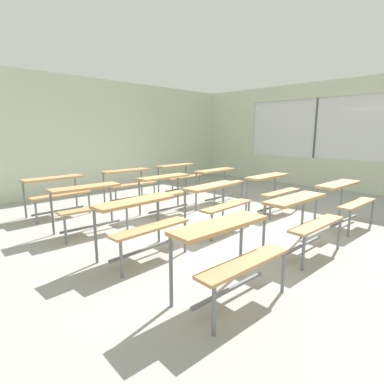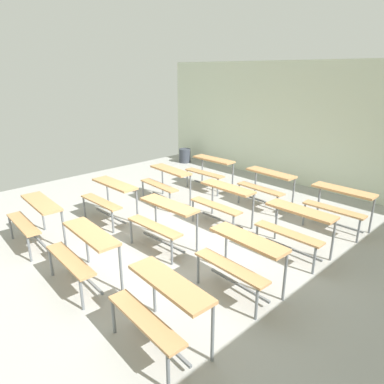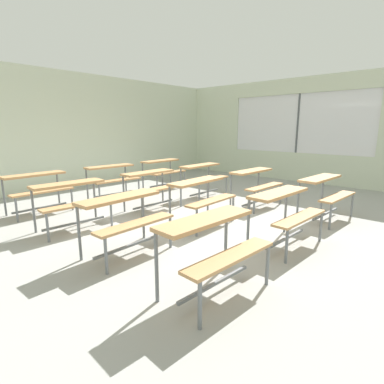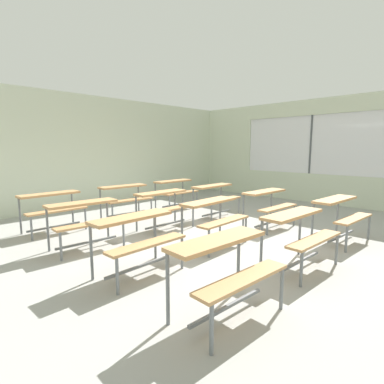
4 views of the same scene
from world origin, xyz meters
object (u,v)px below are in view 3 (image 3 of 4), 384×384
at_px(desk_bench_r2c1, 152,181).
at_px(desk_bench_r3c0, 37,184).
at_px(desk_bench_r0c0, 214,238).
at_px(desk_bench_r3c2, 163,167).
at_px(desk_bench_r2c2, 204,173).
at_px(desk_bench_r3c1, 112,174).
at_px(desk_bench_r1c1, 202,191).
at_px(desk_bench_r1c2, 256,179).
at_px(desk_bench_r1c0, 125,211).
at_px(desk_bench_r0c2, 326,188).
at_px(desk_bench_r0c1, 286,206).
at_px(desk_bench_r2c0, 72,195).

height_order(desk_bench_r2c1, desk_bench_r3c0, same).
relative_size(desk_bench_r0c0, desk_bench_r3c2, 1.02).
distance_m(desk_bench_r2c1, desk_bench_r2c2, 1.53).
distance_m(desk_bench_r0c0, desk_bench_r3c1, 4.50).
height_order(desk_bench_r0c0, desk_bench_r1c1, same).
xyz_separation_m(desk_bench_r1c1, desk_bench_r3c2, (1.64, 2.75, 0.00)).
bearing_deg(desk_bench_r1c2, desk_bench_r2c1, 139.89).
height_order(desk_bench_r0c0, desk_bench_r1c0, same).
relative_size(desk_bench_r3c0, desk_bench_r3c1, 0.99).
relative_size(desk_bench_r0c2, desk_bench_r1c0, 1.01).
relative_size(desk_bench_r3c0, desk_bench_r3c2, 1.01).
relative_size(desk_bench_r0c2, desk_bench_r3c2, 1.02).
distance_m(desk_bench_r0c1, desk_bench_r0c2, 1.61).
xyz_separation_m(desk_bench_r0c2, desk_bench_r2c0, (-3.24, 2.76, 0.00)).
bearing_deg(desk_bench_r0c1, desk_bench_r2c1, 92.28).
relative_size(desk_bench_r2c2, desk_bench_r3c0, 0.99).
bearing_deg(desk_bench_r2c0, desk_bench_r0c1, -56.67).
bearing_deg(desk_bench_r1c0, desk_bench_r2c0, 88.63).
height_order(desk_bench_r0c2, desk_bench_r2c2, same).
relative_size(desk_bench_r0c2, desk_bench_r1c1, 1.00).
relative_size(desk_bench_r1c0, desk_bench_r1c1, 0.99).
distance_m(desk_bench_r1c0, desk_bench_r3c1, 3.23).
bearing_deg(desk_bench_r2c1, desk_bench_r1c2, -42.27).
bearing_deg(desk_bench_r2c0, desk_bench_r2c2, 2.33).
xyz_separation_m(desk_bench_r2c0, desk_bench_r2c2, (3.17, -0.03, 0.00)).
xyz_separation_m(desk_bench_r0c2, desk_bench_r3c0, (-3.24, 4.14, 0.00)).
bearing_deg(desk_bench_r2c2, desk_bench_r0c2, -88.74).
distance_m(desk_bench_r2c2, desk_bench_r3c0, 3.46).
bearing_deg(desk_bench_r0c0, desk_bench_r2c2, 44.50).
relative_size(desk_bench_r0c0, desk_bench_r2c0, 1.00).
distance_m(desk_bench_r0c0, desk_bench_r3c0, 4.19).
height_order(desk_bench_r0c0, desk_bench_r3c0, same).
bearing_deg(desk_bench_r0c0, desk_bench_r3c0, 93.29).
xyz_separation_m(desk_bench_r2c0, desk_bench_r3c2, (3.20, 1.40, 0.00)).
bearing_deg(desk_bench_r3c0, desk_bench_r0c2, -53.67).
bearing_deg(desk_bench_r0c2, desk_bench_r3c0, 131.00).
xyz_separation_m(desk_bench_r3c1, desk_bench_r3c2, (1.56, 0.01, 0.00)).
distance_m(desk_bench_r1c0, desk_bench_r3c0, 2.78).
xyz_separation_m(desk_bench_r1c2, desk_bench_r2c1, (-1.56, 1.40, 0.00)).
bearing_deg(desk_bench_r0c1, desk_bench_r3c0, 113.80).
bearing_deg(desk_bench_r2c1, desk_bench_r2c2, -1.54).
height_order(desk_bench_r1c0, desk_bench_r1c1, same).
distance_m(desk_bench_r0c0, desk_bench_r0c2, 3.21).
distance_m(desk_bench_r0c1, desk_bench_r2c1, 2.78).
bearing_deg(desk_bench_r0c1, desk_bench_r1c1, 95.29).
relative_size(desk_bench_r2c2, desk_bench_r3c1, 0.98).
bearing_deg(desk_bench_r1c1, desk_bench_r1c0, 179.43).
bearing_deg(desk_bench_r3c1, desk_bench_r3c2, 3.04).
height_order(desk_bench_r1c1, desk_bench_r3c2, same).
distance_m(desk_bench_r0c1, desk_bench_r3c2, 4.46).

